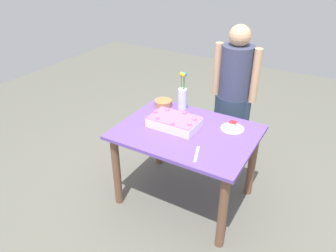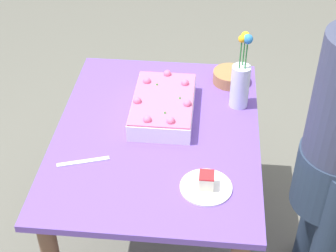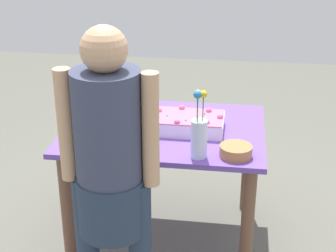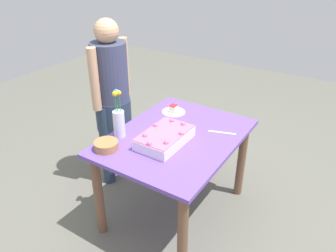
{
  "view_description": "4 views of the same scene",
  "coord_description": "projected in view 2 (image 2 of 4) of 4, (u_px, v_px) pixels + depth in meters",
  "views": [
    {
      "loc": [
        -1.06,
        2.14,
        2.14
      ],
      "look_at": [
        0.14,
        0.07,
        0.77
      ],
      "focal_mm": 35.0,
      "sensor_mm": 36.0,
      "label": 1
    },
    {
      "loc": [
        -1.71,
        -0.21,
        2.11
      ],
      "look_at": [
        0.0,
        -0.05,
        0.76
      ],
      "focal_mm": 55.0,
      "sensor_mm": 36.0,
      "label": 2
    },
    {
      "loc": [
        0.41,
        -2.71,
        1.93
      ],
      "look_at": [
        0.02,
        -0.01,
        0.75
      ],
      "focal_mm": 55.0,
      "sensor_mm": 36.0,
      "label": 3
    },
    {
      "loc": [
        1.81,
        1.09,
        1.96
      ],
      "look_at": [
        0.03,
        -0.05,
        0.81
      ],
      "focal_mm": 35.0,
      "sensor_mm": 36.0,
      "label": 4
    }
  ],
  "objects": [
    {
      "name": "flower_vase",
      "position": [
        240.0,
        82.0,
        2.28
      ],
      "size": [
        0.08,
        0.08,
        0.37
      ],
      "color": "#D3DDFD",
      "rests_on": "dining_table"
    },
    {
      "name": "fruit_bowl",
      "position": [
        230.0,
        77.0,
        2.49
      ],
      "size": [
        0.17,
        0.17,
        0.06
      ],
      "primitive_type": "cylinder",
      "color": "#AF7544",
      "rests_on": "dining_table"
    },
    {
      "name": "sheet_cake",
      "position": [
        163.0,
        105.0,
        2.28
      ],
      "size": [
        0.42,
        0.27,
        0.11
      ],
      "color": "white",
      "rests_on": "dining_table"
    },
    {
      "name": "dining_table",
      "position": [
        157.0,
        154.0,
        2.29
      ],
      "size": [
        1.15,
        0.87,
        0.73
      ],
      "color": "#6848AA",
      "rests_on": "ground_plane"
    },
    {
      "name": "serving_plate_with_slice",
      "position": [
        206.0,
        184.0,
        1.93
      ],
      "size": [
        0.2,
        0.2,
        0.07
      ],
      "color": "white",
      "rests_on": "dining_table"
    },
    {
      "name": "cake_knife",
      "position": [
        83.0,
        162.0,
        2.05
      ],
      "size": [
        0.08,
        0.21,
        0.0
      ],
      "primitive_type": "cube",
      "rotation": [
        0.0,
        0.0,
        5.03
      ],
      "color": "silver",
      "rests_on": "dining_table"
    },
    {
      "name": "ground_plane",
      "position": [
        159.0,
        242.0,
        2.66
      ],
      "size": [
        8.0,
        8.0,
        0.0
      ],
      "primitive_type": "plane",
      "color": "#605F54"
    }
  ]
}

